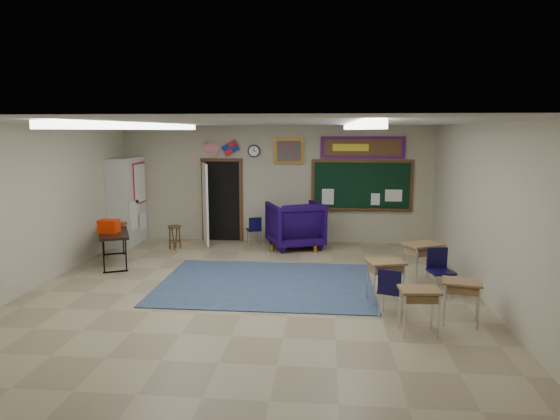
# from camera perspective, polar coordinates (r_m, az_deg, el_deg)

# --- Properties ---
(floor) EXTENTS (9.00, 9.00, 0.00)m
(floor) POSITION_cam_1_polar(r_m,az_deg,el_deg) (8.82, -3.54, -9.95)
(floor) COLOR gray
(floor) RESTS_ON ground
(back_wall) EXTENTS (8.00, 0.04, 3.00)m
(back_wall) POSITION_cam_1_polar(r_m,az_deg,el_deg) (12.87, -0.52, 2.97)
(back_wall) COLOR #A79F87
(back_wall) RESTS_ON floor
(front_wall) EXTENTS (8.00, 0.04, 3.00)m
(front_wall) POSITION_cam_1_polar(r_m,az_deg,el_deg) (4.19, -13.40, -10.36)
(front_wall) COLOR #A79F87
(front_wall) RESTS_ON floor
(left_wall) EXTENTS (0.04, 9.00, 3.00)m
(left_wall) POSITION_cam_1_polar(r_m,az_deg,el_deg) (9.89, -27.18, 0.09)
(left_wall) COLOR #A79F87
(left_wall) RESTS_ON floor
(right_wall) EXTENTS (0.04, 9.00, 3.00)m
(right_wall) POSITION_cam_1_polar(r_m,az_deg,el_deg) (8.77, 23.14, -0.67)
(right_wall) COLOR #A79F87
(right_wall) RESTS_ON floor
(ceiling) EXTENTS (8.00, 9.00, 0.04)m
(ceiling) POSITION_cam_1_polar(r_m,az_deg,el_deg) (8.34, -3.74, 9.93)
(ceiling) COLOR beige
(ceiling) RESTS_ON back_wall
(area_rug) EXTENTS (4.00, 3.00, 0.02)m
(area_rug) POSITION_cam_1_polar(r_m,az_deg,el_deg) (9.54, -1.59, -8.38)
(area_rug) COLOR #374A68
(area_rug) RESTS_ON floor
(fluorescent_strips) EXTENTS (3.86, 6.00, 0.10)m
(fluorescent_strips) POSITION_cam_1_polar(r_m,az_deg,el_deg) (8.34, -3.74, 9.52)
(fluorescent_strips) COLOR white
(fluorescent_strips) RESTS_ON ceiling
(doorway) EXTENTS (1.10, 0.89, 2.16)m
(doorway) POSITION_cam_1_polar(r_m,az_deg,el_deg) (13.02, -7.17, 1.01)
(doorway) COLOR black
(doorway) RESTS_ON back_wall
(chalkboard) EXTENTS (2.55, 0.14, 1.30)m
(chalkboard) POSITION_cam_1_polar(r_m,az_deg,el_deg) (12.80, 9.32, 2.65)
(chalkboard) COLOR #512E17
(chalkboard) RESTS_ON back_wall
(bulletin_board) EXTENTS (2.10, 0.05, 0.55)m
(bulletin_board) POSITION_cam_1_polar(r_m,az_deg,el_deg) (12.74, 9.43, 7.06)
(bulletin_board) COLOR #A00D19
(bulletin_board) RESTS_ON back_wall
(framed_art_print) EXTENTS (0.75, 0.05, 0.65)m
(framed_art_print) POSITION_cam_1_polar(r_m,az_deg,el_deg) (12.75, 1.04, 6.74)
(framed_art_print) COLOR #94641C
(framed_art_print) RESTS_ON back_wall
(wall_clock) EXTENTS (0.32, 0.05, 0.32)m
(wall_clock) POSITION_cam_1_polar(r_m,az_deg,el_deg) (12.85, -3.00, 6.74)
(wall_clock) COLOR black
(wall_clock) RESTS_ON back_wall
(wall_flags) EXTENTS (1.16, 0.06, 0.70)m
(wall_flags) POSITION_cam_1_polar(r_m,az_deg,el_deg) (12.97, -6.77, 7.29)
(wall_flags) COLOR red
(wall_flags) RESTS_ON back_wall
(storage_cabinet) EXTENTS (0.59, 1.25, 2.20)m
(storage_cabinet) POSITION_cam_1_polar(r_m,az_deg,el_deg) (13.21, -17.06, 0.96)
(storage_cabinet) COLOR #B9B8B4
(storage_cabinet) RESTS_ON floor
(wingback_armchair) EXTENTS (1.60, 1.62, 1.14)m
(wingback_armchair) POSITION_cam_1_polar(r_m,az_deg,el_deg) (12.32, 1.73, -1.68)
(wingback_armchair) COLOR #15053A
(wingback_armchair) RESTS_ON floor
(student_chair_reading) EXTENTS (0.47, 0.47, 0.72)m
(student_chair_reading) POSITION_cam_1_polar(r_m,az_deg,el_deg) (12.71, -3.00, -2.34)
(student_chair_reading) COLOR black
(student_chair_reading) RESTS_ON floor
(student_chair_desk_a) EXTENTS (0.50, 0.50, 0.78)m
(student_chair_desk_a) POSITION_cam_1_polar(r_m,az_deg,el_deg) (8.04, 12.61, -9.12)
(student_chair_desk_a) COLOR black
(student_chair_desk_a) RESTS_ON floor
(student_chair_desk_b) EXTENTS (0.50, 0.50, 0.83)m
(student_chair_desk_b) POSITION_cam_1_polar(r_m,az_deg,el_deg) (9.21, 17.91, -6.86)
(student_chair_desk_b) COLOR black
(student_chair_desk_b) RESTS_ON floor
(student_desk_front_left) EXTENTS (0.70, 0.59, 0.72)m
(student_desk_front_left) POSITION_cam_1_polar(r_m,az_deg,el_deg) (8.63, 11.93, -7.74)
(student_desk_front_left) COLOR olive
(student_desk_front_left) RESTS_ON floor
(student_desk_front_right) EXTENTS (0.80, 0.73, 0.78)m
(student_desk_front_right) POSITION_cam_1_polar(r_m,az_deg,el_deg) (9.81, 15.98, -5.66)
(student_desk_front_right) COLOR olive
(student_desk_front_right) RESTS_ON floor
(student_desk_back_left) EXTENTS (0.59, 0.46, 0.67)m
(student_desk_back_left) POSITION_cam_1_polar(r_m,az_deg,el_deg) (7.47, 15.59, -10.81)
(student_desk_back_left) COLOR olive
(student_desk_back_left) RESTS_ON floor
(student_desk_back_right) EXTENTS (0.64, 0.54, 0.67)m
(student_desk_back_right) POSITION_cam_1_polar(r_m,az_deg,el_deg) (8.02, 20.01, -9.64)
(student_desk_back_right) COLOR olive
(student_desk_back_right) RESTS_ON floor
(folding_table) EXTENTS (1.28, 1.86, 1.01)m
(folding_table) POSITION_cam_1_polar(r_m,az_deg,el_deg) (11.47, -18.46, -3.84)
(folding_table) COLOR black
(folding_table) RESTS_ON floor
(wooden_stool) EXTENTS (0.33, 0.33, 0.57)m
(wooden_stool) POSITION_cam_1_polar(r_m,az_deg,el_deg) (12.46, -11.93, -3.05)
(wooden_stool) COLOR #4A3116
(wooden_stool) RESTS_ON floor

